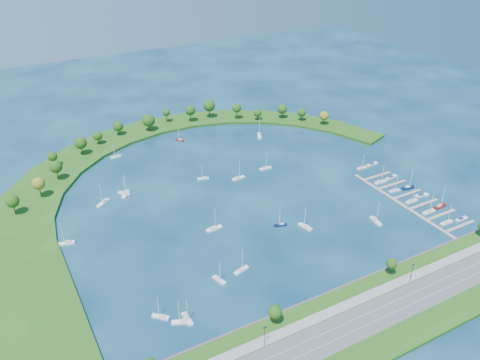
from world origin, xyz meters
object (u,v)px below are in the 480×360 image
moored_boat_12 (259,135)px  moored_boat_13 (181,321)px  docked_boat_7 (409,187)px  moored_boat_1 (126,193)px  dock_system (410,201)px  moored_boat_4 (265,168)px  docked_boat_9 (391,177)px  moored_boat_2 (161,316)px  moored_boat_9 (376,220)px  moored_boat_14 (187,318)px  docked_boat_6 (395,190)px  moored_boat_5 (116,156)px  moored_boat_15 (124,193)px  docked_boat_11 (372,164)px  moored_boat_3 (305,226)px  moored_boat_16 (241,270)px  moored_boat_17 (219,279)px  harbor_tower (150,123)px  docked_boat_10 (362,167)px  docked_boat_2 (429,211)px  docked_boat_4 (412,201)px  moored_boat_18 (203,178)px  moored_boat_10 (214,228)px  moored_boat_6 (281,224)px  moored_boat_0 (103,202)px  moored_boat_7 (180,140)px  docked_boat_0 (447,222)px  docked_boat_3 (440,206)px  docked_boat_8 (381,182)px  moored_boat_8 (239,178)px  docked_boat_5 (422,195)px

moored_boat_12 → moored_boat_13: moored_boat_12 is taller
docked_boat_7 → moored_boat_1: bearing=161.9°
dock_system → moored_boat_4: 94.56m
moored_boat_4 → docked_boat_9: (65.31, -50.31, -0.24)m
moored_boat_2 → moored_boat_12: size_ratio=0.76×
moored_boat_9 → moored_boat_14: size_ratio=1.11×
docked_boat_6 → moored_boat_5: bearing=144.0°
moored_boat_15 → docked_boat_11: size_ratio=1.30×
moored_boat_3 → moored_boat_16: 51.26m
moored_boat_3 → moored_boat_17: moored_boat_3 is taller
moored_boat_1 → harbor_tower: bearing=8.7°
moored_boat_1 → docked_boat_10: size_ratio=1.26×
harbor_tower → docked_boat_2: 219.38m
harbor_tower → docked_boat_2: bearing=-63.4°
docked_boat_4 → docked_boat_9: bearing=69.9°
moored_boat_17 → moored_boat_18: 100.13m
moored_boat_3 → moored_boat_15: size_ratio=1.08×
dock_system → moored_boat_12: 128.64m
moored_boat_9 → moored_boat_17: 99.63m
moored_boat_1 → moored_boat_10: bearing=-115.6°
moored_boat_6 → moored_boat_15: (-65.78, 75.28, 0.03)m
moored_boat_6 → docked_boat_4: 84.15m
moored_boat_0 → moored_boat_3: (90.98, -78.53, -0.05)m
moored_boat_16 → moored_boat_17: size_ratio=1.09×
moored_boat_7 → moored_boat_14: (-68.74, -171.90, 0.06)m
moored_boat_18 → moored_boat_0: bearing=15.1°
moored_boat_13 → docked_boat_0: size_ratio=0.99×
docked_boat_3 → docked_boat_8: size_ratio=1.01×
moored_boat_14 → moored_boat_9: bearing=98.1°
moored_boat_6 → moored_boat_8: size_ratio=0.81×
moored_boat_12 → docked_boat_5: moored_boat_12 is taller
harbor_tower → moored_boat_13: size_ratio=0.34×
moored_boat_10 → moored_boat_15: 68.68m
docked_boat_10 → moored_boat_3: bearing=-147.8°
moored_boat_0 → moored_boat_6: moored_boat_0 is taller
moored_boat_3 → moored_boat_10: size_ratio=0.93×
moored_boat_2 → moored_boat_8: bearing=-90.8°
moored_boat_18 → docked_boat_6: docked_boat_6 is taller
moored_boat_7 → docked_boat_3: docked_boat_3 is taller
moored_boat_16 → docked_boat_9: moored_boat_16 is taller
docked_boat_5 → moored_boat_6: bearing=-179.9°
moored_boat_14 → moored_boat_15: bearing=175.8°
moored_boat_16 → docked_boat_5: size_ratio=1.33×
harbor_tower → moored_boat_8: (20.94, -107.79, -3.18)m
moored_boat_1 → docked_boat_9: (157.93, -62.87, -0.27)m
moored_boat_12 → moored_boat_18: bearing=-30.3°
moored_boat_18 → docked_boat_7: 130.28m
moored_boat_2 → moored_boat_6: bearing=-114.7°
docked_boat_2 → moored_boat_4: bearing=120.3°
moored_boat_7 → docked_boat_9: size_ratio=1.05×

